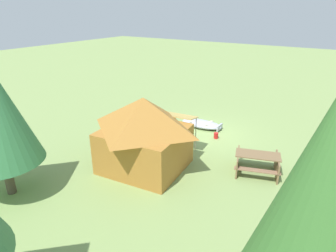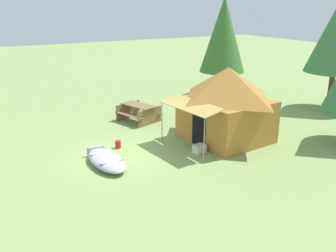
{
  "view_description": "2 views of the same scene",
  "coord_description": "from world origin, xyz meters",
  "views": [
    {
      "loc": [
        -5.95,
        12.77,
        6.11
      ],
      "look_at": [
        0.99,
        1.94,
        0.9
      ],
      "focal_mm": 31.57,
      "sensor_mm": 36.0,
      "label": 1
    },
    {
      "loc": [
        11.71,
        -4.73,
        5.31
      ],
      "look_at": [
        0.53,
        1.66,
        1.0
      ],
      "focal_mm": 39.45,
      "sensor_mm": 36.0,
      "label": 2
    }
  ],
  "objects": [
    {
      "name": "cooler_box",
      "position": [
        1.21,
        2.62,
        0.15
      ],
      "size": [
        0.41,
        0.49,
        0.31
      ],
      "primitive_type": "cube",
      "rotation": [
        0.0,
        0.0,
        1.72
      ],
      "color": "silver",
      "rests_on": "ground_plane"
    },
    {
      "name": "ground_plane",
      "position": [
        0.0,
        0.0,
        0.0
      ],
      "size": [
        80.0,
        80.0,
        0.0
      ],
      "primitive_type": "plane",
      "color": "#819C57"
    },
    {
      "name": "beached_rowboat",
      "position": [
        0.57,
        -0.8,
        0.19
      ],
      "size": [
        2.31,
        1.09,
        0.36
      ],
      "color": "#A5A8BC",
      "rests_on": "ground_plane"
    },
    {
      "name": "pine_tree_far_center",
      "position": [
        -5.99,
        9.13,
        3.53
      ],
      "size": [
        2.69,
        2.69,
        5.72
      ],
      "color": "#494637",
      "rests_on": "ground_plane"
    },
    {
      "name": "canvas_cabin_tent",
      "position": [
        0.56,
        4.34,
        1.54
      ],
      "size": [
        3.57,
        4.14,
        2.96
      ],
      "color": "#AD712E",
      "rests_on": "ground_plane"
    },
    {
      "name": "fuel_can",
      "position": [
        -0.71,
        0.15,
        0.15
      ],
      "size": [
        0.29,
        0.29,
        0.3
      ],
      "primitive_type": "cylinder",
      "rotation": [
        0.0,
        0.0,
        5.18
      ],
      "color": "red",
      "rests_on": "ground_plane"
    },
    {
      "name": "picnic_table",
      "position": [
        -3.4,
        2.31,
        0.49
      ],
      "size": [
        2.06,
        1.91,
        0.8
      ],
      "color": "brown",
      "rests_on": "ground_plane"
    }
  ]
}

